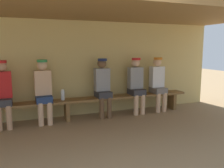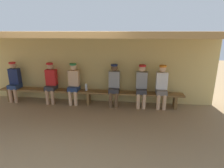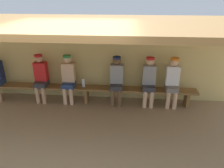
# 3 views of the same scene
# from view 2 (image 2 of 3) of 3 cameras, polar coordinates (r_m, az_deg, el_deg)

# --- Properties ---
(ground_plane) EXTENTS (24.00, 24.00, 0.00)m
(ground_plane) POSITION_cam_2_polar(r_m,az_deg,el_deg) (4.82, -11.71, -13.08)
(ground_plane) COLOR #937754
(back_wall) EXTENTS (8.00, 0.20, 2.20)m
(back_wall) POSITION_cam_2_polar(r_m,az_deg,el_deg) (6.26, -6.57, 4.75)
(back_wall) COLOR tan
(back_wall) RESTS_ON ground
(dugout_roof) EXTENTS (8.00, 2.80, 0.12)m
(dugout_roof) POSITION_cam_2_polar(r_m,az_deg,el_deg) (4.89, -10.62, 15.11)
(dugout_roof) COLOR olive
(dugout_roof) RESTS_ON back_wall
(bench) EXTENTS (6.00, 0.36, 0.46)m
(bench) POSITION_cam_2_polar(r_m,az_deg,el_deg) (6.02, -7.33, -2.76)
(bench) COLOR brown
(bench) RESTS_ON ground
(player_in_blue) EXTENTS (0.34, 0.42, 1.34)m
(player_in_blue) POSITION_cam_2_polar(r_m,az_deg,el_deg) (6.99, -28.13, 1.15)
(player_in_blue) COLOR navy
(player_in_blue) RESTS_ON ground
(player_leftmost) EXTENTS (0.34, 0.42, 1.34)m
(player_leftmost) POSITION_cam_2_polar(r_m,az_deg,el_deg) (5.81, 15.21, -0.21)
(player_leftmost) COLOR slate
(player_leftmost) RESTS_ON ground
(player_middle) EXTENTS (0.34, 0.42, 1.34)m
(player_middle) POSITION_cam_2_polar(r_m,az_deg,el_deg) (5.78, 0.66, 0.27)
(player_middle) COLOR #333338
(player_middle) RESTS_ON ground
(player_with_sunglasses) EXTENTS (0.34, 0.42, 1.34)m
(player_with_sunglasses) POSITION_cam_2_polar(r_m,az_deg,el_deg) (6.34, -18.47, 0.88)
(player_with_sunglasses) COLOR #333338
(player_with_sunglasses) RESTS_ON ground
(player_rightmost) EXTENTS (0.34, 0.42, 1.34)m
(player_rightmost) POSITION_cam_2_polar(r_m,az_deg,el_deg) (6.05, -11.82, 0.68)
(player_rightmost) COLOR navy
(player_rightmost) RESTS_ON ground
(player_shirtless_tan) EXTENTS (0.34, 0.42, 1.34)m
(player_shirtless_tan) POSITION_cam_2_polar(r_m,az_deg,el_deg) (5.75, 9.19, -0.01)
(player_shirtless_tan) COLOR #333338
(player_shirtless_tan) RESTS_ON ground
(water_bottle_clear) EXTENTS (0.08, 0.08, 0.23)m
(water_bottle_clear) POSITION_cam_2_polar(r_m,az_deg,el_deg) (6.01, -8.03, -0.99)
(water_bottle_clear) COLOR silver
(water_bottle_clear) RESTS_ON bench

